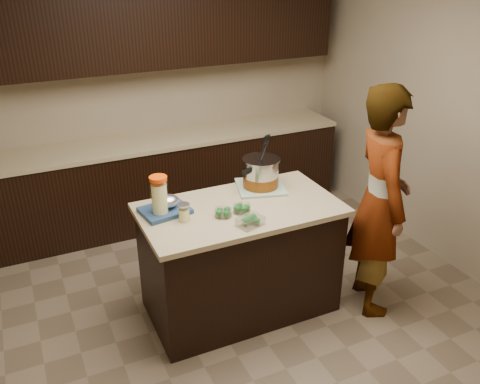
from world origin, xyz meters
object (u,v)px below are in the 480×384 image
(island, at_px, (240,259))
(stock_pot, at_px, (261,175))
(person, at_px, (380,202))
(lemonade_pitcher, at_px, (160,198))

(island, bearing_deg, stock_pot, 38.54)
(island, distance_m, person, 1.14)
(lemonade_pitcher, xyz_separation_m, person, (1.55, -0.47, -0.14))
(stock_pot, relative_size, lemonade_pitcher, 1.39)
(island, xyz_separation_m, stock_pot, (0.28, 0.22, 0.56))
(stock_pot, height_order, lemonade_pitcher, stock_pot)
(lemonade_pitcher, bearing_deg, stock_pot, 8.05)
(lemonade_pitcher, distance_m, person, 1.62)
(stock_pot, bearing_deg, island, -165.31)
(stock_pot, bearing_deg, person, -63.88)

